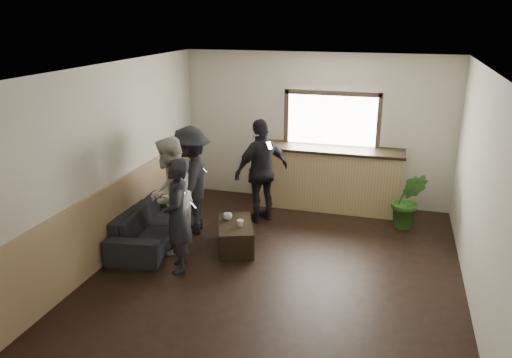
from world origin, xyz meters
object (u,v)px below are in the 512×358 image
(sofa, at_px, (152,223))
(person_a, at_px, (177,216))
(cup_a, at_px, (228,216))
(person_b, at_px, (170,196))
(bar_counter, at_px, (327,174))
(coffee_table, at_px, (236,236))
(person_c, at_px, (191,181))
(person_d, at_px, (262,171))
(potted_plant, at_px, (408,200))
(cup_b, at_px, (240,223))

(sofa, xyz_separation_m, person_a, (0.81, -0.75, 0.52))
(cup_a, bearing_deg, person_b, -149.61)
(bar_counter, bearing_deg, person_b, -129.52)
(sofa, distance_m, coffee_table, 1.37)
(person_a, bearing_deg, sofa, -156.55)
(bar_counter, relative_size, cup_a, 20.35)
(bar_counter, xyz_separation_m, person_b, (-2.00, -2.42, 0.24))
(sofa, bearing_deg, person_a, -141.33)
(person_c, bearing_deg, person_d, 118.23)
(bar_counter, relative_size, coffee_table, 2.95)
(person_a, relative_size, person_b, 0.92)
(bar_counter, distance_m, potted_plant, 1.57)
(person_c, xyz_separation_m, person_d, (0.97, 0.78, 0.01))
(person_c, distance_m, person_d, 1.24)
(person_b, bearing_deg, potted_plant, 108.04)
(person_a, xyz_separation_m, person_c, (-0.32, 1.25, 0.07))
(cup_a, relative_size, person_b, 0.08)
(sofa, xyz_separation_m, cup_a, (1.20, 0.22, 0.16))
(person_a, relative_size, person_d, 0.90)
(bar_counter, bearing_deg, person_a, -119.01)
(bar_counter, bearing_deg, potted_plant, -22.47)
(person_d, bearing_deg, person_c, -11.07)
(cup_a, bearing_deg, person_a, -111.76)
(potted_plant, distance_m, person_b, 3.92)
(bar_counter, relative_size, person_c, 1.52)
(person_c, height_order, person_d, person_d)
(coffee_table, distance_m, cup_a, 0.32)
(person_d, bearing_deg, coffee_table, 35.36)
(bar_counter, bearing_deg, sofa, -138.02)
(cup_b, distance_m, person_c, 1.17)
(coffee_table, bearing_deg, sofa, -175.37)
(coffee_table, bearing_deg, potted_plant, 30.61)
(coffee_table, distance_m, potted_plant, 2.96)
(bar_counter, xyz_separation_m, person_d, (-1.00, -0.92, 0.26))
(bar_counter, xyz_separation_m, potted_plant, (1.44, -0.60, -0.14))
(sofa, distance_m, cup_a, 1.23)
(bar_counter, distance_m, cup_a, 2.35)
(bar_counter, height_order, person_d, bar_counter)
(cup_a, height_order, person_d, person_d)
(sofa, relative_size, person_a, 1.24)
(coffee_table, height_order, person_a, person_a)
(sofa, height_order, potted_plant, potted_plant)
(person_d, bearing_deg, sofa, -8.64)
(coffee_table, distance_m, person_a, 1.19)
(person_c, bearing_deg, person_a, 3.85)
(cup_b, distance_m, potted_plant, 2.90)
(person_b, height_order, person_c, person_c)
(person_d, bearing_deg, cup_b, 40.51)
(sofa, relative_size, person_b, 1.14)
(person_b, relative_size, person_d, 0.98)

